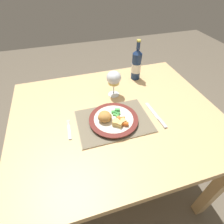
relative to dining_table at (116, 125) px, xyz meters
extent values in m
plane|color=brown|center=(0.00, 0.00, -0.64)|extent=(6.00, 6.00, 0.00)
cube|color=tan|center=(0.00, 0.00, 0.08)|extent=(1.11, 0.91, 0.04)
cube|color=tan|center=(0.50, -0.40, -0.29)|extent=(0.06, 0.06, 0.70)
cube|color=tan|center=(-0.50, 0.40, -0.29)|extent=(0.06, 0.06, 0.70)
cube|color=tan|center=(0.50, 0.40, -0.29)|extent=(0.06, 0.06, 0.70)
cube|color=gray|center=(-0.03, -0.06, 0.10)|extent=(0.37, 0.26, 0.01)
cube|color=#6B604A|center=(-0.03, -0.06, 0.10)|extent=(0.37, 0.26, 0.00)
cylinder|color=silver|center=(-0.03, -0.06, 0.11)|extent=(0.21, 0.21, 0.01)
cylinder|color=maroon|center=(-0.03, -0.06, 0.12)|extent=(0.25, 0.25, 0.01)
cylinder|color=silver|center=(-0.03, -0.06, 0.12)|extent=(0.20, 0.20, 0.00)
ellipsoid|color=#B77F3D|center=(-0.08, -0.05, 0.15)|extent=(0.08, 0.08, 0.04)
ellipsoid|color=#B77F3D|center=(-0.08, -0.06, 0.15)|extent=(0.08, 0.07, 0.05)
ellipsoid|color=#B77F3D|center=(-0.07, -0.06, 0.14)|extent=(0.08, 0.08, 0.04)
cube|color=#4CA84C|center=(-0.02, -0.03, 0.13)|extent=(0.02, 0.02, 0.01)
cube|color=green|center=(-0.02, -0.04, 0.13)|extent=(0.01, 0.02, 0.01)
cube|color=#338438|center=(0.00, -0.02, 0.14)|extent=(0.02, 0.01, 0.01)
cube|color=#338438|center=(-0.02, -0.02, 0.13)|extent=(0.03, 0.02, 0.01)
cube|color=green|center=(-0.01, -0.06, 0.13)|extent=(0.02, 0.03, 0.01)
cube|color=#4CA84C|center=(-0.01, -0.04, 0.13)|extent=(0.03, 0.03, 0.01)
cube|color=#338438|center=(-0.01, -0.04, 0.13)|extent=(0.02, 0.02, 0.01)
cube|color=green|center=(0.00, -0.02, 0.14)|extent=(0.03, 0.02, 0.01)
cube|color=#4CA84C|center=(-0.02, -0.03, 0.13)|extent=(0.03, 0.03, 0.01)
cylinder|color=orange|center=(0.00, -0.12, 0.14)|extent=(0.05, 0.04, 0.02)
cylinder|color=orange|center=(-0.01, -0.09, 0.13)|extent=(0.04, 0.04, 0.02)
cylinder|color=#CC5119|center=(0.00, -0.09, 0.14)|extent=(0.03, 0.03, 0.02)
cube|color=silver|center=(-0.26, -0.07, 0.10)|extent=(0.02, 0.09, 0.01)
cube|color=silver|center=(-0.26, -0.01, 0.10)|extent=(0.01, 0.02, 0.01)
cube|color=silver|center=(-0.25, 0.01, 0.10)|extent=(0.00, 0.02, 0.00)
cube|color=silver|center=(-0.26, 0.01, 0.10)|extent=(0.00, 0.02, 0.00)
cube|color=silver|center=(-0.26, 0.01, 0.10)|extent=(0.00, 0.02, 0.00)
cube|color=silver|center=(-0.26, 0.01, 0.10)|extent=(0.00, 0.02, 0.00)
cube|color=silver|center=(0.20, -0.04, 0.10)|extent=(0.02, 0.14, 0.00)
cube|color=#B2B2B7|center=(0.20, -0.14, 0.10)|extent=(0.02, 0.07, 0.01)
cylinder|color=silver|center=(0.04, 0.16, 0.10)|extent=(0.07, 0.07, 0.00)
cylinder|color=silver|center=(0.04, 0.16, 0.14)|extent=(0.01, 0.01, 0.08)
ellipsoid|color=silver|center=(0.04, 0.16, 0.22)|extent=(0.08, 0.08, 0.08)
cylinder|color=#EACC66|center=(0.04, 0.16, 0.20)|extent=(0.07, 0.07, 0.04)
cylinder|color=navy|center=(0.23, 0.30, 0.19)|extent=(0.06, 0.06, 0.18)
cone|color=navy|center=(0.23, 0.30, 0.29)|extent=(0.06, 0.06, 0.03)
cylinder|color=navy|center=(0.23, 0.30, 0.33)|extent=(0.02, 0.02, 0.05)
cylinder|color=#BFB74C|center=(0.23, 0.30, 0.36)|extent=(0.03, 0.03, 0.01)
cylinder|color=white|center=(0.23, 0.30, 0.18)|extent=(0.06, 0.06, 0.06)
cube|color=#E5BC66|center=(0.00, -0.11, 0.14)|extent=(0.03, 0.03, 0.03)
cube|color=#E5BC66|center=(-0.04, -0.11, 0.14)|extent=(0.04, 0.03, 0.03)
cube|color=#E5BC66|center=(-0.02, -0.12, 0.14)|extent=(0.03, 0.03, 0.03)
cube|color=#E5BC66|center=(-0.03, -0.10, 0.14)|extent=(0.03, 0.03, 0.02)
cube|color=#E5BC66|center=(-0.04, -0.09, 0.14)|extent=(0.03, 0.03, 0.02)
camera|label=1|loc=(-0.22, -0.66, 0.75)|focal=28.00mm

